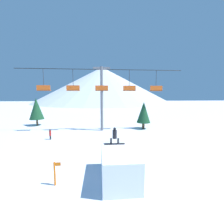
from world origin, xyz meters
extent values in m
plane|color=white|center=(0.00, 0.00, 0.00)|extent=(220.00, 220.00, 0.00)
cone|color=silver|center=(0.00, 90.31, 11.23)|extent=(84.98, 84.98, 22.47)
cube|color=white|center=(-1.06, 0.46, 0.92)|extent=(2.13, 3.71, 1.85)
cube|color=silver|center=(-1.06, 2.26, 1.82)|extent=(2.13, 0.10, 0.06)
cube|color=black|center=(-1.20, 1.65, 1.86)|extent=(1.41, 0.26, 0.03)
cylinder|color=black|center=(-1.44, 1.65, 2.07)|extent=(0.13, 0.13, 0.38)
cylinder|color=black|center=(-0.95, 1.65, 2.07)|extent=(0.13, 0.13, 0.38)
cylinder|color=black|center=(-1.20, 1.65, 2.54)|extent=(0.30, 0.30, 0.57)
sphere|color=black|center=(-1.20, 1.65, 2.93)|extent=(0.20, 0.20, 0.20)
cylinder|color=slate|center=(-1.83, 13.28, 4.56)|extent=(0.39, 0.39, 9.12)
cube|color=slate|center=(-1.83, 13.28, 8.92)|extent=(2.40, 0.24, 0.24)
cylinder|color=black|center=(-1.83, 13.28, 8.72)|extent=(23.35, 0.08, 0.08)
cylinder|color=#28282D|center=(-9.77, 13.28, 7.26)|extent=(0.06, 0.06, 2.93)
cube|color=#E05619|center=(-9.77, 13.28, 5.79)|extent=(1.80, 0.44, 0.08)
cube|color=#E05619|center=(-9.77, 13.10, 6.14)|extent=(1.80, 0.08, 0.70)
cylinder|color=#28282D|center=(-5.80, 13.28, 7.26)|extent=(0.06, 0.06, 2.93)
cube|color=#E05619|center=(-5.80, 13.28, 5.79)|extent=(1.80, 0.44, 0.08)
cube|color=#E05619|center=(-5.80, 13.10, 6.14)|extent=(1.80, 0.08, 0.70)
cylinder|color=#28282D|center=(-1.83, 13.28, 7.26)|extent=(0.06, 0.06, 2.93)
cube|color=#E05619|center=(-1.83, 13.28, 5.79)|extent=(1.80, 0.44, 0.08)
cube|color=#E05619|center=(-1.83, 13.10, 6.14)|extent=(1.80, 0.08, 0.70)
cylinder|color=#28282D|center=(2.14, 13.28, 7.26)|extent=(0.06, 0.06, 2.93)
cube|color=#E05619|center=(2.14, 13.28, 5.79)|extent=(1.80, 0.44, 0.08)
cube|color=#E05619|center=(2.14, 13.10, 6.14)|extent=(1.80, 0.08, 0.70)
cylinder|color=#28282D|center=(6.11, 13.28, 7.26)|extent=(0.06, 0.06, 2.93)
cube|color=#E05619|center=(6.11, 13.28, 5.79)|extent=(1.80, 0.44, 0.08)
cube|color=#E05619|center=(6.11, 13.10, 6.14)|extent=(1.80, 0.08, 0.70)
cylinder|color=#4C3823|center=(4.53, 13.81, 0.48)|extent=(0.39, 0.39, 0.96)
cone|color=#194728|center=(4.53, 13.81, 2.56)|extent=(2.05, 2.05, 3.21)
cylinder|color=#4C3823|center=(-12.73, 17.76, 0.54)|extent=(0.30, 0.30, 1.08)
cone|color=#194728|center=(-12.73, 17.76, 2.85)|extent=(2.31, 2.31, 3.55)
cylinder|color=orange|center=(-4.84, 0.14, 0.70)|extent=(0.10, 0.10, 1.40)
cube|color=orange|center=(-4.66, 0.14, 1.28)|extent=(0.36, 0.02, 0.20)
cylinder|color=black|center=(-7.96, 9.33, 0.23)|extent=(0.17, 0.17, 0.45)
cylinder|color=red|center=(-7.96, 9.33, 0.75)|extent=(0.24, 0.24, 0.60)
sphere|color=#232328|center=(-7.96, 9.33, 1.14)|extent=(0.18, 0.18, 0.18)
camera|label=1|loc=(-2.25, -8.27, 5.27)|focal=24.00mm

